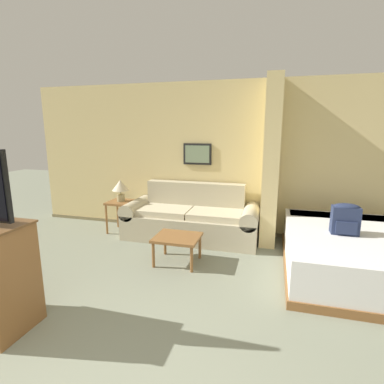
% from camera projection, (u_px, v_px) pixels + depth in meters
% --- Properties ---
extents(wall_back, '(6.88, 0.16, 2.60)m').
position_uv_depth(wall_back, '(214.00, 159.00, 5.22)').
color(wall_back, '#DBC484').
rests_on(wall_back, ground_plane).
extents(wall_partition_pillar, '(0.24, 0.59, 2.60)m').
position_uv_depth(wall_partition_pillar, '(271.00, 163.00, 4.63)').
color(wall_partition_pillar, '#DBC484').
rests_on(wall_partition_pillar, ground_plane).
extents(couch, '(2.24, 0.84, 0.90)m').
position_uv_depth(couch, '(191.00, 219.00, 5.04)').
color(couch, '#B7AD8E').
rests_on(couch, ground_plane).
extents(coffee_table, '(0.61, 0.52, 0.38)m').
position_uv_depth(coffee_table, '(177.00, 240.00, 4.08)').
color(coffee_table, brown).
rests_on(coffee_table, ground_plane).
extents(side_table, '(0.45, 0.45, 0.56)m').
position_uv_depth(side_table, '(121.00, 206.00, 5.31)').
color(side_table, brown).
rests_on(side_table, ground_plane).
extents(table_lamp, '(0.29, 0.29, 0.38)m').
position_uv_depth(table_lamp, '(120.00, 187.00, 5.24)').
color(table_lamp, tan).
rests_on(table_lamp, side_table).
extents(bed, '(1.65, 2.12, 0.53)m').
position_uv_depth(bed, '(352.00, 253.00, 3.81)').
color(bed, brown).
rests_on(bed, ground_plane).
extents(backpack, '(0.32, 0.20, 0.39)m').
position_uv_depth(backpack, '(345.00, 218.00, 3.70)').
color(backpack, '#232D4C').
rests_on(backpack, bed).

